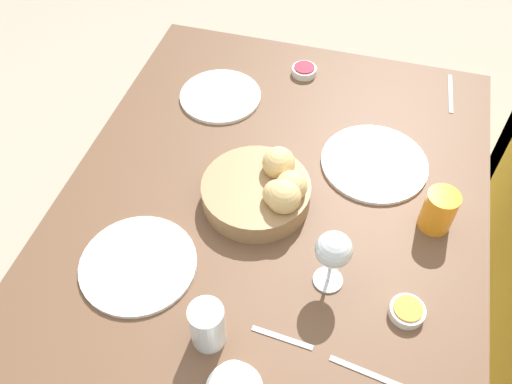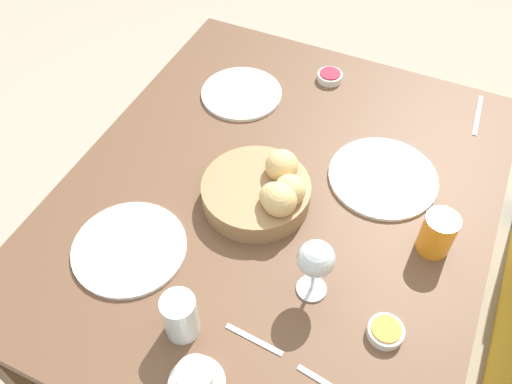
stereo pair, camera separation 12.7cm
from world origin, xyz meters
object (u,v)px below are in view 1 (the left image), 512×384
object	(u,v)px
spoon_coffee	(282,338)
plate_near_left	(220,96)
bread_basket	(264,190)
juice_glass	(439,211)
jam_bowl_honey	(407,311)
jam_bowl_berry	(304,70)
plate_far_center	(374,163)
fork_silver	(450,93)
wine_glass	(333,251)
plate_near_right	(138,264)
knife_silver	(372,375)
water_tumbler	(207,325)

from	to	relation	value
spoon_coffee	plate_near_left	bearing A→B (deg)	-152.50
bread_basket	juice_glass	xyz separation A→B (m)	(-0.04, 0.39, 0.01)
juice_glass	jam_bowl_honey	distance (m)	0.25
jam_bowl_berry	spoon_coffee	distance (m)	0.83
plate_far_center	jam_bowl_honey	distance (m)	0.41
fork_silver	spoon_coffee	xyz separation A→B (m)	(0.85, -0.28, 0.00)
wine_glass	jam_bowl_berry	world-z (taller)	wine_glass
plate_near_left	plate_far_center	world-z (taller)	same
juice_glass	bread_basket	bearing A→B (deg)	-84.13
juice_glass	wine_glass	xyz separation A→B (m)	(0.21, -0.21, 0.06)
plate_far_center	spoon_coffee	size ratio (longest dim) A/B	2.11
plate_near_left	jam_bowl_berry	world-z (taller)	jam_bowl_berry
jam_bowl_honey	plate_near_left	bearing A→B (deg)	-133.21
plate_near_right	plate_near_left	bearing A→B (deg)	-179.92
plate_far_center	juice_glass	bearing A→B (deg)	46.02
jam_bowl_honey	wine_glass	bearing A→B (deg)	-101.39
fork_silver	plate_near_right	bearing A→B (deg)	-39.11
plate_near_left	knife_silver	distance (m)	0.86
plate_far_center	knife_silver	bearing A→B (deg)	7.38
plate_near_right	jam_bowl_honey	size ratio (longest dim) A/B	3.50
juice_glass	jam_bowl_honey	bearing A→B (deg)	-8.79
bread_basket	plate_near_right	xyz separation A→B (m)	(0.25, -0.22, -0.04)
plate_near_right	water_tumbler	distance (m)	0.24
wine_glass	plate_far_center	bearing A→B (deg)	172.23
juice_glass	wine_glass	size ratio (longest dim) A/B	0.66
plate_far_center	jam_bowl_berry	distance (m)	0.40
jam_bowl_honey	knife_silver	bearing A→B (deg)	-18.43
juice_glass	fork_silver	distance (m)	0.49
plate_near_left	fork_silver	xyz separation A→B (m)	(-0.19, 0.63, -0.00)
plate_near_right	fork_silver	xyz separation A→B (m)	(-0.77, 0.62, -0.00)
juice_glass	water_tumbler	distance (m)	0.57
plate_far_center	knife_silver	world-z (taller)	plate_far_center
wine_glass	jam_bowl_honey	world-z (taller)	wine_glass
bread_basket	plate_near_right	world-z (taller)	bread_basket
wine_glass	spoon_coffee	size ratio (longest dim) A/B	1.23
juice_glass	jam_bowl_honey	world-z (taller)	juice_glass
fork_silver	jam_bowl_honey	bearing A→B (deg)	-4.27
juice_glass	knife_silver	xyz separation A→B (m)	(0.39, -0.09, -0.05)
juice_glass	fork_silver	bearing A→B (deg)	178.05
jam_bowl_berry	knife_silver	world-z (taller)	jam_bowl_berry
wine_glass	jam_bowl_berry	size ratio (longest dim) A/B	2.15
juice_glass	knife_silver	world-z (taller)	juice_glass
fork_silver	spoon_coffee	bearing A→B (deg)	-18.57
plate_far_center	fork_silver	world-z (taller)	plate_far_center
fork_silver	spoon_coffee	distance (m)	0.89
plate_near_right	fork_silver	distance (m)	0.99
plate_near_right	jam_bowl_berry	distance (m)	0.77
wine_glass	plate_near_right	bearing A→B (deg)	-79.60
plate_far_center	water_tumbler	bearing A→B (deg)	-24.35
knife_silver	water_tumbler	bearing A→B (deg)	-87.93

